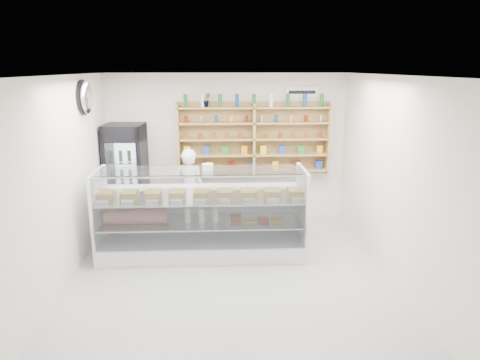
{
  "coord_description": "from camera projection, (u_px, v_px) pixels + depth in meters",
  "views": [
    {
      "loc": [
        -0.12,
        -5.56,
        2.9
      ],
      "look_at": [
        0.18,
        0.9,
        1.19
      ],
      "focal_mm": 32.0,
      "sensor_mm": 36.0,
      "label": 1
    }
  ],
  "objects": [
    {
      "name": "wall_shelving",
      "position": [
        254.0,
        139.0,
        7.99
      ],
      "size": [
        2.84,
        0.28,
        1.33
      ],
      "color": "#A4894D",
      "rests_on": "back_wall"
    },
    {
      "name": "wall_sign",
      "position": [
        302.0,
        92.0,
        7.94
      ],
      "size": [
        0.62,
        0.03,
        0.2
      ],
      "primitive_type": "cube",
      "color": "white",
      "rests_on": "back_wall"
    },
    {
      "name": "shop_worker",
      "position": [
        190.0,
        190.0,
        7.68
      ],
      "size": [
        0.64,
        0.5,
        1.53
      ],
      "primitive_type": "imported",
      "rotation": [
        0.0,
        0.0,
        2.87
      ],
      "color": "white",
      "rests_on": "floor"
    },
    {
      "name": "potted_plant",
      "position": [
        207.0,
        100.0,
        7.77
      ],
      "size": [
        0.16,
        0.14,
        0.26
      ],
      "primitive_type": "imported",
      "rotation": [
        0.0,
        0.0,
        0.2
      ],
      "color": "#1E6626",
      "rests_on": "wall_shelving"
    },
    {
      "name": "room",
      "position": [
        230.0,
        182.0,
        5.76
      ],
      "size": [
        5.0,
        5.0,
        5.0
      ],
      "color": "#AAAAAF",
      "rests_on": "ground"
    },
    {
      "name": "security_mirror",
      "position": [
        87.0,
        97.0,
        6.56
      ],
      "size": [
        0.15,
        0.5,
        0.5
      ],
      "primitive_type": "ellipsoid",
      "color": "silver",
      "rests_on": "left_wall"
    },
    {
      "name": "display_counter",
      "position": [
        202.0,
        231.0,
        6.78
      ],
      "size": [
        3.2,
        0.96,
        1.39
      ],
      "color": "white",
      "rests_on": "floor"
    },
    {
      "name": "drinks_cooler",
      "position": [
        127.0,
        176.0,
        7.85
      ],
      "size": [
        0.71,
        0.7,
        1.91
      ],
      "rotation": [
        0.0,
        0.0,
        -0.04
      ],
      "color": "black",
      "rests_on": "floor"
    }
  ]
}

